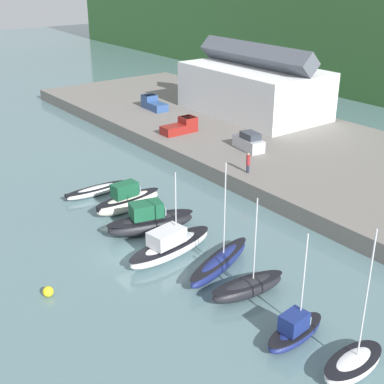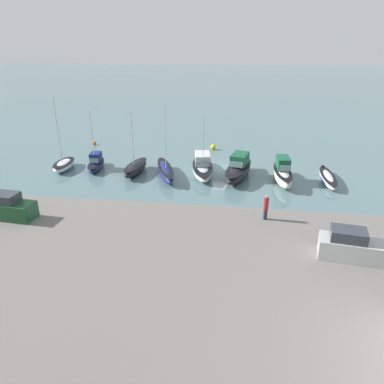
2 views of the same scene
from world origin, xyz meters
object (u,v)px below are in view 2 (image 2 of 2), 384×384
at_px(moored_boat_1, 282,173).
at_px(parked_car_2, 8,207).
at_px(person_on_quay, 266,207).
at_px(moored_boat_7, 64,165).
at_px(moored_boat_6, 96,163).
at_px(parked_car_0, 350,246).
at_px(moored_boat_0, 328,178).
at_px(mooring_buoy_0, 95,143).
at_px(moored_boat_4, 165,171).
at_px(mooring_buoy_1, 213,147).
at_px(moored_boat_2, 238,169).
at_px(moored_boat_5, 136,168).
at_px(moored_boat_3, 202,167).

height_order(moored_boat_1, parked_car_2, parked_car_2).
bearing_deg(person_on_quay, moored_boat_7, -29.74).
relative_size(moored_boat_6, moored_boat_7, 0.81).
bearing_deg(parked_car_0, moored_boat_7, -114.25).
bearing_deg(moored_boat_0, mooring_buoy_0, -19.24).
distance_m(moored_boat_1, moored_boat_4, 13.61).
bearing_deg(parked_car_2, mooring_buoy_0, -167.69).
bearing_deg(moored_boat_1, moored_boat_7, -5.67).
relative_size(moored_boat_0, mooring_buoy_1, 8.88).
distance_m(moored_boat_2, mooring_buoy_0, 24.78).
relative_size(moored_boat_6, parked_car_0, 1.68).
xyz_separation_m(moored_boat_7, person_on_quay, (-24.10, 13.77, 2.19)).
distance_m(moored_boat_2, moored_boat_7, 21.72).
xyz_separation_m(person_on_quay, mooring_buoy_1, (6.24, -24.77, -2.41)).
xyz_separation_m(moored_boat_4, person_on_quay, (-10.99, 12.90, 2.06)).
bearing_deg(moored_boat_6, person_on_quay, 138.10).
relative_size(moored_boat_5, moored_boat_7, 0.82).
distance_m(person_on_quay, mooring_buoy_1, 25.65).
bearing_deg(moored_boat_4, moored_boat_2, 165.09).
xyz_separation_m(moored_boat_4, moored_boat_6, (9.15, -1.48, 0.03)).
bearing_deg(moored_boat_0, moored_boat_7, -0.18).
distance_m(moored_boat_0, person_on_quay, 15.90).
bearing_deg(moored_boat_7, moored_boat_1, 174.99).
relative_size(moored_boat_4, moored_boat_5, 1.15).
bearing_deg(moored_boat_7, person_on_quay, 147.04).
bearing_deg(mooring_buoy_0, moored_boat_5, 130.06).
height_order(moored_boat_1, parked_car_0, parked_car_0).
xyz_separation_m(parked_car_0, mooring_buoy_1, (11.64, -29.85, -2.23)).
bearing_deg(moored_boat_2, mooring_buoy_0, -13.72).
height_order(moored_boat_0, moored_boat_3, moored_boat_3).
bearing_deg(moored_boat_0, moored_boat_2, 0.11).
bearing_deg(mooring_buoy_1, person_on_quay, 104.14).
relative_size(moored_boat_6, parked_car_2, 1.71).
distance_m(moored_boat_2, moored_boat_5, 12.39).
height_order(moored_boat_2, mooring_buoy_0, moored_boat_2).
bearing_deg(mooring_buoy_0, moored_boat_3, 149.62).
bearing_deg(moored_boat_7, moored_boat_5, 174.72).
distance_m(moored_boat_3, mooring_buoy_0, 20.52).
relative_size(parked_car_0, person_on_quay, 2.06).
bearing_deg(parked_car_0, moored_boat_4, -129.31).
height_order(moored_boat_3, moored_boat_6, moored_boat_6).
height_order(moored_boat_6, person_on_quay, moored_boat_6).
xyz_separation_m(moored_boat_6, mooring_buoy_0, (4.29, -10.54, -0.48)).
xyz_separation_m(moored_boat_2, mooring_buoy_0, (22.05, -11.29, -0.79)).
distance_m(moored_boat_0, moored_boat_4, 18.83).
relative_size(moored_boat_1, moored_boat_2, 0.86).
bearing_deg(moored_boat_5, moored_boat_0, -172.68).
bearing_deg(parked_car_2, moored_boat_7, -164.07).
distance_m(moored_boat_2, mooring_buoy_1, 11.80).
bearing_deg(moored_boat_4, mooring_buoy_0, -61.61).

